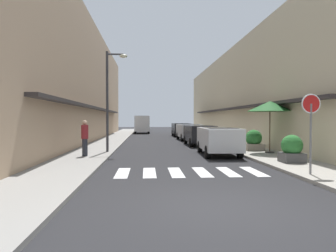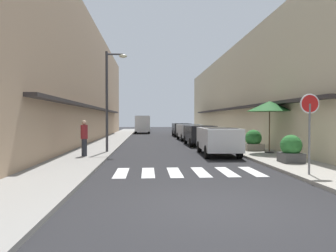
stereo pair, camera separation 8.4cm
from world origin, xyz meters
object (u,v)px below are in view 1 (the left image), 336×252
round_street_sign (311,113)px  pedestrian_walking_near (85,137)px  delivery_van (142,123)px  cafe_umbrella (270,106)px  planter_midblock (254,141)px  planter_corner (292,149)px  parked_car_mid (199,133)px  parked_car_distant (181,128)px  parked_car_far (189,130)px  parked_car_near (218,138)px  street_lamp (111,91)px

round_street_sign → pedestrian_walking_near: bearing=145.9°
pedestrian_walking_near → delivery_van: bearing=-22.6°
round_street_sign → cafe_umbrella: bearing=79.3°
delivery_van → planter_midblock: delivery_van is taller
planter_corner → parked_car_mid: bearing=102.4°
parked_car_distant → cafe_umbrella: (2.75, -18.63, 1.67)m
parked_car_far → planter_corner: 15.96m
round_street_sign → parked_car_near: bearing=102.8°
delivery_van → round_street_sign: size_ratio=2.07×
planter_corner → pedestrian_walking_near: (-9.04, 2.83, 0.37)m
parked_car_far → street_lamp: size_ratio=0.76×
street_lamp → planter_corner: 9.83m
planter_midblock → round_street_sign: bearing=-96.0°
planter_corner → planter_midblock: bearing=88.6°
parked_car_mid → street_lamp: (-5.80, -5.14, 2.57)m
street_lamp → planter_midblock: size_ratio=4.65×
street_lamp → pedestrian_walking_near: 3.38m
parked_car_far → pedestrian_walking_near: size_ratio=2.40×
parked_car_far → planter_midblock: bearing=-77.6°
delivery_van → pedestrian_walking_near: 28.08m
parked_car_near → parked_car_far: same height
delivery_van → planter_midblock: 26.60m
planter_corner → planter_midblock: 5.10m
parked_car_far → parked_car_distant: size_ratio=0.95×
delivery_van → round_street_sign: 34.17m
planter_midblock → pedestrian_walking_near: bearing=-166.1°
parked_car_near → parked_car_far: (0.00, 11.97, -0.00)m
parked_car_near → cafe_umbrella: 3.23m
parked_car_distant → delivery_van: (-4.45, 8.44, 0.48)m
parked_car_far → planter_corner: (2.22, -15.81, -0.25)m
delivery_van → parked_car_mid: bearing=-77.9°
cafe_umbrella → planter_midblock: bearing=106.4°
parked_car_near → pedestrian_walking_near: 6.89m
parked_car_mid → street_lamp: bearing=-138.5°
parked_car_distant → pedestrian_walking_near: 20.69m
delivery_van → round_street_sign: round_street_sign is taller
parked_car_near → parked_car_mid: 6.23m
planter_corner → street_lamp: bearing=148.5°
parked_car_mid → round_street_sign: (1.52, -12.90, 1.21)m
planter_corner → cafe_umbrella: bearing=81.9°
round_street_sign → pedestrian_walking_near: 10.13m
cafe_umbrella → planter_corner: size_ratio=2.41×
street_lamp → planter_midblock: street_lamp is taller
parked_car_distant → parked_car_far: bearing=-90.0°
street_lamp → cafe_umbrella: 8.69m
parked_car_near → cafe_umbrella: size_ratio=1.62×
round_street_sign → planter_midblock: 8.10m
street_lamp → pedestrian_walking_near: size_ratio=3.17×
cafe_umbrella → planter_corner: (-0.53, -3.73, -1.92)m
parked_car_distant → delivery_van: size_ratio=0.81×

